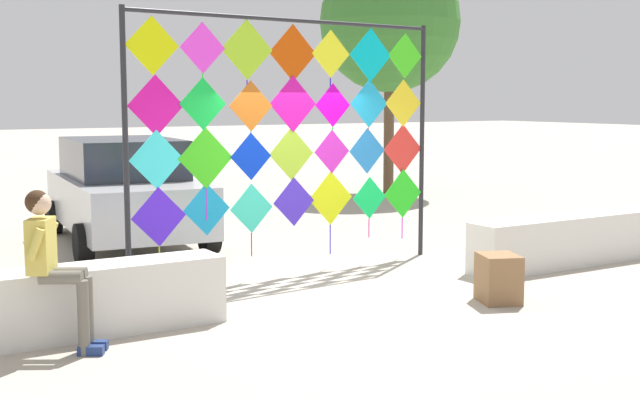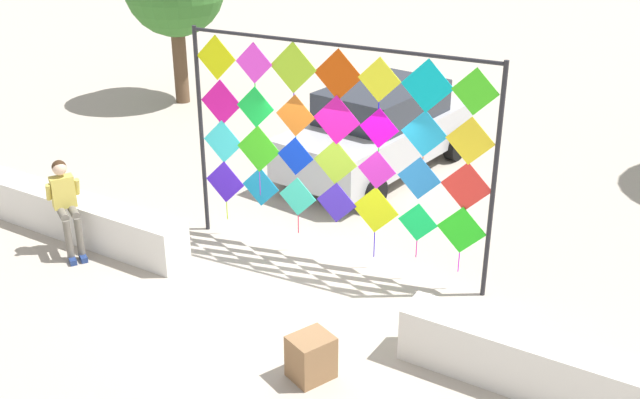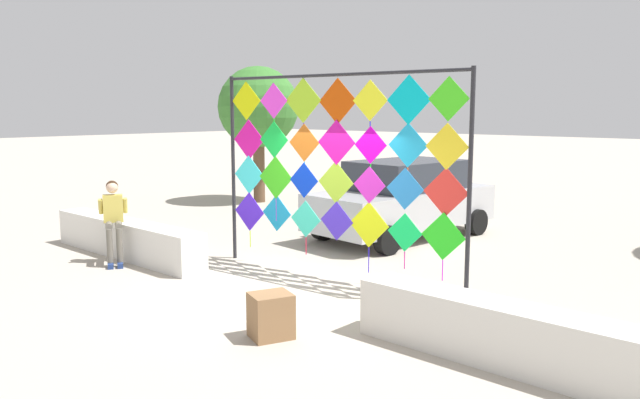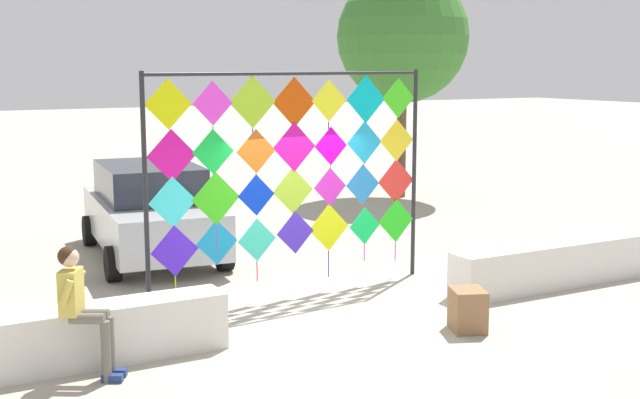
{
  "view_description": "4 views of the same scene",
  "coord_description": "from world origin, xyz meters",
  "px_view_note": "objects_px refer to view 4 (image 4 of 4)",
  "views": [
    {
      "loc": [
        -5.78,
        -8.85,
        2.42
      ],
      "look_at": [
        -0.31,
        0.07,
        1.17
      ],
      "focal_mm": 47.45,
      "sensor_mm": 36.0,
      "label": 1
    },
    {
      "loc": [
        5.28,
        -8.04,
        5.94
      ],
      "look_at": [
        0.21,
        0.28,
        1.47
      ],
      "focal_mm": 42.55,
      "sensor_mm": 36.0,
      "label": 2
    },
    {
      "loc": [
        6.81,
        -6.83,
        2.9
      ],
      "look_at": [
        0.09,
        0.62,
        1.45
      ],
      "focal_mm": 35.13,
      "sensor_mm": 36.0,
      "label": 3
    },
    {
      "loc": [
        -5.86,
        -10.24,
        3.59
      ],
      "look_at": [
        -0.11,
        0.26,
        1.66
      ],
      "focal_mm": 46.98,
      "sensor_mm": 36.0,
      "label": 4
    }
  ],
  "objects_px": {
    "kite_display_rack": "(293,162)",
    "tree_far_right": "(400,34)",
    "cardboard_box_large": "(468,310)",
    "seated_vendor": "(82,301)",
    "parked_car": "(151,210)"
  },
  "relations": [
    {
      "from": "kite_display_rack",
      "to": "parked_car",
      "type": "height_order",
      "value": "kite_display_rack"
    },
    {
      "from": "cardboard_box_large",
      "to": "tree_far_right",
      "type": "bearing_deg",
      "value": 60.64
    },
    {
      "from": "seated_vendor",
      "to": "parked_car",
      "type": "xyz_separation_m",
      "value": [
        2.61,
        5.72,
        -0.04
      ]
    },
    {
      "from": "parked_car",
      "to": "tree_far_right",
      "type": "relative_size",
      "value": 0.77
    },
    {
      "from": "parked_car",
      "to": "kite_display_rack",
      "type": "bearing_deg",
      "value": -72.96
    },
    {
      "from": "seated_vendor",
      "to": "parked_car",
      "type": "height_order",
      "value": "parked_car"
    },
    {
      "from": "kite_display_rack",
      "to": "tree_far_right",
      "type": "relative_size",
      "value": 0.8
    },
    {
      "from": "seated_vendor",
      "to": "cardboard_box_large",
      "type": "height_order",
      "value": "seated_vendor"
    },
    {
      "from": "seated_vendor",
      "to": "tree_far_right",
      "type": "relative_size",
      "value": 0.26
    },
    {
      "from": "parked_car",
      "to": "cardboard_box_large",
      "type": "distance_m",
      "value": 6.89
    },
    {
      "from": "tree_far_right",
      "to": "cardboard_box_large",
      "type": "bearing_deg",
      "value": -119.36
    },
    {
      "from": "seated_vendor",
      "to": "parked_car",
      "type": "distance_m",
      "value": 6.29
    },
    {
      "from": "kite_display_rack",
      "to": "cardboard_box_large",
      "type": "xyz_separation_m",
      "value": [
        1.28,
        -2.73,
        -1.82
      ]
    },
    {
      "from": "cardboard_box_large",
      "to": "seated_vendor",
      "type": "bearing_deg",
      "value": 172.02
    },
    {
      "from": "kite_display_rack",
      "to": "parked_car",
      "type": "relative_size",
      "value": 1.04
    }
  ]
}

